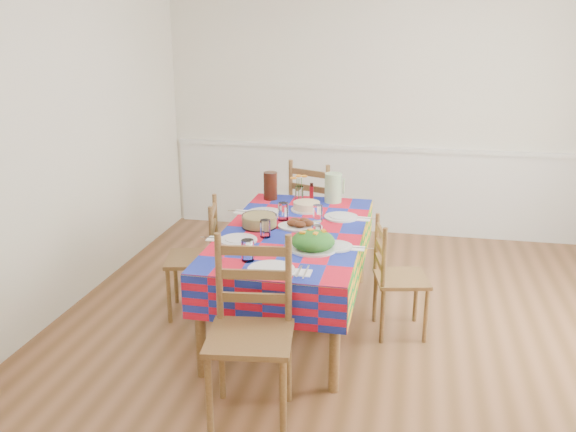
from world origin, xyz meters
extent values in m
cube|color=brown|center=(0.00, 0.00, -0.02)|extent=(4.50, 5.00, 0.04)
cube|color=silver|center=(0.00, 2.52, 1.35)|extent=(4.50, 0.04, 2.70)
cube|color=silver|center=(0.00, -2.52, 1.35)|extent=(4.50, 0.04, 2.70)
cube|color=silver|center=(-2.27, 0.00, 1.35)|extent=(0.04, 5.00, 2.70)
cube|color=white|center=(0.00, 2.47, 0.90)|extent=(4.41, 0.06, 0.04)
cube|color=white|center=(0.00, 2.48, 0.45)|extent=(4.41, 0.03, 0.90)
cylinder|color=brown|center=(-0.91, -0.58, 0.33)|extent=(0.07, 0.07, 0.67)
cylinder|color=brown|center=(-0.08, -0.58, 0.33)|extent=(0.07, 0.07, 0.67)
cylinder|color=brown|center=(-0.91, 1.10, 0.33)|extent=(0.07, 0.07, 0.67)
cylinder|color=brown|center=(-0.08, 1.10, 0.33)|extent=(0.07, 0.07, 0.67)
cube|color=brown|center=(-0.50, 0.26, 0.69)|extent=(0.95, 1.80, 0.04)
cube|color=red|center=(-0.50, 0.26, 0.71)|extent=(0.98, 1.83, 0.01)
cube|color=red|center=(-0.99, 0.26, 0.57)|extent=(0.01, 1.83, 0.28)
cube|color=red|center=(0.00, 0.26, 0.57)|extent=(0.01, 1.83, 0.28)
cube|color=red|center=(-0.50, -0.66, 0.57)|extent=(0.98, 0.01, 0.28)
cube|color=red|center=(-0.50, 1.18, 0.57)|extent=(0.98, 0.01, 0.28)
cylinder|color=silver|center=(-0.48, -0.50, 0.72)|extent=(0.28, 0.28, 0.01)
cylinder|color=silver|center=(-0.48, -0.50, 0.74)|extent=(0.20, 0.20, 0.01)
cylinder|color=white|center=(-0.66, -0.38, 0.79)|extent=(0.08, 0.08, 0.14)
cube|color=white|center=(-0.29, -0.50, 0.72)|extent=(0.11, 0.11, 0.01)
cube|color=silver|center=(-0.31, -0.50, 0.73)|extent=(0.01, 0.18, 0.00)
cube|color=silver|center=(-0.27, -0.50, 0.73)|extent=(0.01, 0.21, 0.00)
cylinder|color=silver|center=(-0.82, -0.04, 0.72)|extent=(0.26, 0.26, 0.01)
cylinder|color=silver|center=(-0.82, -0.04, 0.73)|extent=(0.18, 0.18, 0.01)
cylinder|color=white|center=(-0.66, 0.08, 0.78)|extent=(0.07, 0.07, 0.12)
cube|color=white|center=(-0.99, -0.04, 0.72)|extent=(0.09, 0.09, 0.01)
cube|color=silver|center=(-1.01, -0.04, 0.72)|extent=(0.16, 0.01, 0.00)
cube|color=silver|center=(-0.97, -0.04, 0.72)|extent=(0.19, 0.01, 0.00)
cylinder|color=silver|center=(-0.79, 0.60, 0.72)|extent=(0.28, 0.28, 0.01)
cylinder|color=silver|center=(-0.79, 0.60, 0.73)|extent=(0.20, 0.20, 0.01)
cylinder|color=white|center=(-0.62, 0.48, 0.78)|extent=(0.08, 0.08, 0.13)
cube|color=white|center=(-0.98, 0.60, 0.72)|extent=(0.10, 0.10, 0.01)
cube|color=silver|center=(-1.00, 0.60, 0.73)|extent=(0.18, 0.01, 0.00)
cube|color=silver|center=(-0.96, 0.60, 0.73)|extent=(0.21, 0.01, 0.00)
cylinder|color=silver|center=(-0.16, -0.02, 0.72)|extent=(0.23, 0.23, 0.01)
cylinder|color=silver|center=(-0.16, -0.02, 0.73)|extent=(0.16, 0.16, 0.01)
cylinder|color=white|center=(-0.30, 0.08, 0.77)|extent=(0.06, 0.06, 0.11)
cube|color=white|center=(-0.01, -0.02, 0.72)|extent=(0.08, 0.08, 0.01)
cube|color=silver|center=(-0.02, -0.02, 0.72)|extent=(0.14, 0.01, 0.00)
cube|color=silver|center=(0.01, -0.02, 0.72)|extent=(0.17, 0.01, 0.00)
cylinder|color=silver|center=(-0.20, 0.62, 0.72)|extent=(0.26, 0.26, 0.01)
cylinder|color=silver|center=(-0.20, 0.62, 0.73)|extent=(0.18, 0.18, 0.01)
cylinder|color=white|center=(-0.36, 0.50, 0.78)|extent=(0.07, 0.07, 0.12)
cube|color=white|center=(-0.03, 0.62, 0.72)|extent=(0.10, 0.10, 0.01)
cube|color=silver|center=(-0.05, 0.62, 0.72)|extent=(0.16, 0.01, 0.00)
cube|color=silver|center=(-0.01, 0.62, 0.72)|extent=(0.19, 0.01, 0.00)
ellipsoid|color=silver|center=(-0.46, 0.32, 0.72)|extent=(0.33, 0.23, 0.02)
ellipsoid|color=black|center=(-0.40, 0.32, 0.76)|extent=(0.09, 0.07, 0.05)
ellipsoid|color=black|center=(-0.44, 0.36, 0.76)|extent=(0.09, 0.07, 0.05)
ellipsoid|color=black|center=(-0.50, 0.35, 0.76)|extent=(0.09, 0.07, 0.05)
ellipsoid|color=black|center=(-0.51, 0.31, 0.76)|extent=(0.09, 0.07, 0.05)
ellipsoid|color=black|center=(-0.45, 0.28, 0.76)|extent=(0.09, 0.07, 0.05)
cylinder|color=silver|center=(-0.30, -0.09, 0.72)|extent=(0.32, 0.32, 0.01)
ellipsoid|color=#154210|center=(-0.30, -0.09, 0.77)|extent=(0.29, 0.29, 0.13)
cube|color=orange|center=(-0.36, -0.12, 0.84)|extent=(0.04, 0.03, 0.01)
cube|color=orange|center=(-0.32, -0.06, 0.84)|extent=(0.05, 0.04, 0.01)
cube|color=orange|center=(-0.27, -0.12, 0.84)|extent=(0.03, 0.04, 0.01)
cube|color=orange|center=(-0.23, -0.06, 0.84)|extent=(0.04, 0.05, 0.01)
cylinder|color=white|center=(-0.75, 0.28, 0.76)|extent=(0.25, 0.25, 0.09)
cylinder|color=#D3B86F|center=(-0.75, 0.28, 0.76)|extent=(0.23, 0.23, 0.08)
cylinder|color=silver|center=(-0.49, 0.76, 0.72)|extent=(0.25, 0.25, 0.01)
cylinder|color=tan|center=(-0.49, 0.76, 0.76)|extent=(0.21, 0.21, 0.06)
cube|color=black|center=(-0.35, 0.18, 0.72)|extent=(0.11, 0.25, 0.01)
cube|color=black|center=(-0.31, 0.19, 0.72)|extent=(0.05, 0.26, 0.01)
cylinder|color=white|center=(-0.60, 1.04, 0.78)|extent=(0.07, 0.07, 0.12)
cylinder|color=#346722|center=(-0.62, 1.04, 0.82)|extent=(0.01, 0.01, 0.17)
ellipsoid|color=orange|center=(-0.65, 1.04, 0.90)|extent=(0.06, 0.06, 0.02)
cylinder|color=#346722|center=(-0.59, 1.05, 0.82)|extent=(0.01, 0.01, 0.17)
ellipsoid|color=orange|center=(-0.56, 1.06, 0.92)|extent=(0.06, 0.06, 0.02)
cylinder|color=#346722|center=(-0.60, 1.02, 0.82)|extent=(0.01, 0.01, 0.17)
ellipsoid|color=orange|center=(-0.60, 1.00, 0.93)|extent=(0.06, 0.06, 0.02)
cylinder|color=#B20E17|center=(-0.50, 1.07, 0.79)|extent=(0.03, 0.03, 0.14)
cylinder|color=#9BC087|center=(-0.32, 1.04, 0.84)|extent=(0.14, 0.14, 0.24)
cylinder|color=black|center=(-0.84, 1.02, 0.83)|extent=(0.12, 0.12, 0.23)
cube|color=silver|center=(-0.49, -0.61, 0.73)|extent=(0.08, 0.02, 0.02)
cylinder|color=brown|center=(-0.67, -1.15, 0.24)|extent=(0.04, 0.04, 0.49)
cylinder|color=brown|center=(-0.28, -1.10, 0.24)|extent=(0.04, 0.04, 0.49)
cylinder|color=brown|center=(-0.71, -0.78, 0.24)|extent=(0.04, 0.04, 0.49)
cylinder|color=brown|center=(-0.33, -0.73, 0.24)|extent=(0.04, 0.04, 0.49)
cube|color=brown|center=(-0.50, -0.94, 0.50)|extent=(0.51, 0.49, 0.03)
cylinder|color=brown|center=(-0.71, -0.77, 0.76)|extent=(0.04, 0.04, 0.54)
cylinder|color=brown|center=(-0.33, -0.72, 0.76)|extent=(0.04, 0.04, 0.54)
cube|color=brown|center=(-0.52, -0.75, 0.65)|extent=(0.39, 0.07, 0.05)
cube|color=brown|center=(-0.52, -0.75, 0.79)|extent=(0.39, 0.07, 0.05)
cube|color=brown|center=(-0.52, -0.75, 0.93)|extent=(0.39, 0.07, 0.05)
cylinder|color=brown|center=(-0.26, 1.56, 0.23)|extent=(0.04, 0.04, 0.47)
cylinder|color=brown|center=(-0.61, 1.69, 0.23)|extent=(0.04, 0.04, 0.47)
cylinder|color=brown|center=(-0.39, 1.23, 0.23)|extent=(0.04, 0.04, 0.47)
cylinder|color=brown|center=(-0.73, 1.37, 0.23)|extent=(0.04, 0.04, 0.47)
cube|color=brown|center=(-0.50, 1.46, 0.48)|extent=(0.56, 0.54, 0.03)
cylinder|color=brown|center=(-0.39, 1.22, 0.73)|extent=(0.04, 0.04, 0.52)
cylinder|color=brown|center=(-0.74, 1.36, 0.73)|extent=(0.04, 0.04, 0.52)
cube|color=brown|center=(-0.56, 1.29, 0.62)|extent=(0.36, 0.15, 0.05)
cube|color=brown|center=(-0.56, 1.29, 0.76)|extent=(0.36, 0.15, 0.05)
cube|color=brown|center=(-0.56, 1.29, 0.89)|extent=(0.36, 0.15, 0.05)
cylinder|color=brown|center=(-1.47, 0.39, 0.21)|extent=(0.03, 0.03, 0.42)
cylinder|color=brown|center=(-1.39, 0.06, 0.21)|extent=(0.03, 0.03, 0.42)
cylinder|color=brown|center=(-1.16, 0.46, 0.21)|extent=(0.03, 0.03, 0.42)
cylinder|color=brown|center=(-1.08, 0.13, 0.21)|extent=(0.03, 0.03, 0.42)
cube|color=brown|center=(-1.27, 0.26, 0.44)|extent=(0.46, 0.47, 0.03)
cylinder|color=brown|center=(-1.15, 0.47, 0.66)|extent=(0.03, 0.03, 0.47)
cylinder|color=brown|center=(-1.07, 0.14, 0.66)|extent=(0.03, 0.03, 0.47)
cube|color=brown|center=(-1.11, 0.30, 0.56)|extent=(0.10, 0.33, 0.05)
cube|color=brown|center=(-1.11, 0.30, 0.69)|extent=(0.10, 0.33, 0.05)
cube|color=brown|center=(-1.11, 0.30, 0.81)|extent=(0.10, 0.33, 0.05)
cylinder|color=brown|center=(0.46, 0.14, 0.20)|extent=(0.03, 0.03, 0.40)
cylinder|color=brown|center=(0.39, 0.45, 0.20)|extent=(0.03, 0.03, 0.40)
cylinder|color=brown|center=(0.17, 0.07, 0.20)|extent=(0.03, 0.03, 0.40)
cylinder|color=brown|center=(0.10, 0.38, 0.20)|extent=(0.03, 0.03, 0.40)
cube|color=brown|center=(0.28, 0.26, 0.41)|extent=(0.43, 0.44, 0.03)
cylinder|color=brown|center=(0.16, 0.07, 0.62)|extent=(0.03, 0.03, 0.44)
cylinder|color=brown|center=(0.09, 0.38, 0.62)|extent=(0.03, 0.03, 0.44)
cube|color=brown|center=(0.12, 0.23, 0.53)|extent=(0.09, 0.31, 0.04)
cube|color=brown|center=(0.12, 0.23, 0.65)|extent=(0.09, 0.31, 0.04)
cube|color=brown|center=(0.12, 0.23, 0.76)|extent=(0.09, 0.31, 0.04)
camera|label=1|loc=(0.30, -3.77, 2.11)|focal=38.00mm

